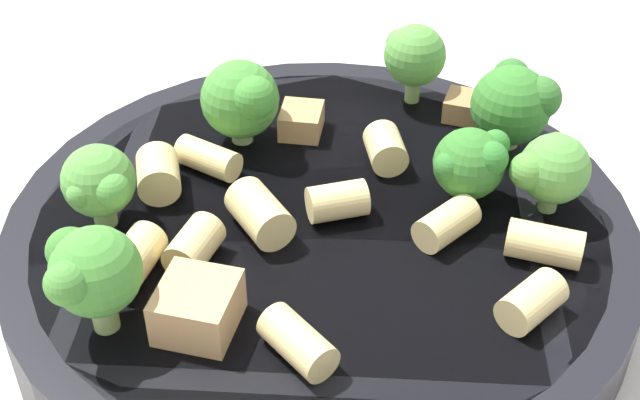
# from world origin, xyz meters

# --- Properties ---
(ground_plane) EXTENTS (2.00, 2.00, 0.00)m
(ground_plane) POSITION_xyz_m (0.00, 0.00, 0.00)
(ground_plane) COLOR beige
(pasta_bowl) EXTENTS (0.25, 0.25, 0.03)m
(pasta_bowl) POSITION_xyz_m (0.00, 0.00, 0.02)
(pasta_bowl) COLOR black
(pasta_bowl) RESTS_ON ground_plane
(broccoli_floret_0) EXTENTS (0.03, 0.03, 0.03)m
(broccoli_floret_0) POSITION_xyz_m (0.04, -0.05, 0.05)
(broccoli_floret_0) COLOR #84AD60
(broccoli_floret_0) RESTS_ON pasta_bowl
(broccoli_floret_1) EXTENTS (0.03, 0.03, 0.04)m
(broccoli_floret_1) POSITION_xyz_m (-0.04, 0.08, 0.05)
(broccoli_floret_1) COLOR #84AD60
(broccoli_floret_1) RESTS_ON pasta_bowl
(broccoli_floret_2) EXTENTS (0.03, 0.04, 0.04)m
(broccoli_floret_2) POSITION_xyz_m (0.03, 0.05, 0.06)
(broccoli_floret_2) COLOR #9EC175
(broccoli_floret_2) RESTS_ON pasta_bowl
(broccoli_floret_3) EXTENTS (0.03, 0.03, 0.04)m
(broccoli_floret_3) POSITION_xyz_m (0.10, 0.00, 0.06)
(broccoli_floret_3) COLOR #93B766
(broccoli_floret_3) RESTS_ON pasta_bowl
(broccoli_floret_4) EXTENTS (0.04, 0.04, 0.04)m
(broccoli_floret_4) POSITION_xyz_m (0.09, -0.05, 0.05)
(broccoli_floret_4) COLOR #9EC175
(broccoli_floret_4) RESTS_ON pasta_bowl
(broccoli_floret_5) EXTENTS (0.03, 0.03, 0.03)m
(broccoli_floret_5) POSITION_xyz_m (0.05, -0.08, 0.05)
(broccoli_floret_5) COLOR #84AD60
(broccoli_floret_5) RESTS_ON pasta_bowl
(broccoli_floret_6) EXTENTS (0.04, 0.03, 0.04)m
(broccoli_floret_6) POSITION_xyz_m (-0.09, 0.04, 0.06)
(broccoli_floret_6) COLOR #93B766
(broccoli_floret_6) RESTS_ON pasta_bowl
(rigatoni_0) EXTENTS (0.03, 0.02, 0.02)m
(rigatoni_0) POSITION_xyz_m (-0.06, 0.05, 0.04)
(rigatoni_0) COLOR #E0C67F
(rigatoni_0) RESTS_ON pasta_bowl
(rigatoni_1) EXTENTS (0.03, 0.02, 0.01)m
(rigatoni_1) POSITION_xyz_m (0.01, -0.05, 0.04)
(rigatoni_1) COLOR #E0C67F
(rigatoni_1) RESTS_ON pasta_bowl
(rigatoni_2) EXTENTS (0.02, 0.03, 0.01)m
(rigatoni_2) POSITION_xyz_m (0.01, 0.06, 0.04)
(rigatoni_2) COLOR #E0C67F
(rigatoni_2) RESTS_ON pasta_bowl
(rigatoni_3) EXTENTS (0.03, 0.03, 0.01)m
(rigatoni_3) POSITION_xyz_m (0.01, -0.01, 0.04)
(rigatoni_3) COLOR #E0C67F
(rigatoni_3) RESTS_ON pasta_bowl
(rigatoni_4) EXTENTS (0.02, 0.03, 0.01)m
(rigatoni_4) POSITION_xyz_m (0.02, -0.09, 0.04)
(rigatoni_4) COLOR #E0C67F
(rigatoni_4) RESTS_ON pasta_bowl
(rigatoni_5) EXTENTS (0.03, 0.03, 0.02)m
(rigatoni_5) POSITION_xyz_m (-0.02, 0.02, 0.04)
(rigatoni_5) COLOR #E0C67F
(rigatoni_5) RESTS_ON pasta_bowl
(rigatoni_6) EXTENTS (0.03, 0.03, 0.02)m
(rigatoni_6) POSITION_xyz_m (-0.01, 0.07, 0.04)
(rigatoni_6) COLOR #E0C67F
(rigatoni_6) RESTS_ON pasta_bowl
(rigatoni_7) EXTENTS (0.03, 0.03, 0.02)m
(rigatoni_7) POSITION_xyz_m (0.05, -0.01, 0.04)
(rigatoni_7) COLOR #E0C67F
(rigatoni_7) RESTS_ON pasta_bowl
(rigatoni_8) EXTENTS (0.02, 0.02, 0.02)m
(rigatoni_8) POSITION_xyz_m (-0.04, 0.03, 0.04)
(rigatoni_8) COLOR #E0C67F
(rigatoni_8) RESTS_ON pasta_bowl
(rigatoni_9) EXTENTS (0.02, 0.03, 0.01)m
(rigatoni_9) POSITION_xyz_m (-0.07, -0.03, 0.04)
(rigatoni_9) COLOR #E0C67F
(rigatoni_9) RESTS_ON pasta_bowl
(rigatoni_10) EXTENTS (0.03, 0.02, 0.01)m
(rigatoni_10) POSITION_xyz_m (-0.02, -0.09, 0.04)
(rigatoni_10) COLOR #E0C67F
(rigatoni_10) RESTS_ON pasta_bowl
(chicken_chunk_0) EXTENTS (0.03, 0.02, 0.01)m
(chicken_chunk_0) POSITION_xyz_m (0.05, 0.04, 0.04)
(chicken_chunk_0) COLOR tan
(chicken_chunk_0) RESTS_ON pasta_bowl
(chicken_chunk_1) EXTENTS (0.02, 0.02, 0.01)m
(chicken_chunk_1) POSITION_xyz_m (0.10, -0.03, 0.04)
(chicken_chunk_1) COLOR #A87A4C
(chicken_chunk_1) RESTS_ON pasta_bowl
(chicken_chunk_2) EXTENTS (0.03, 0.03, 0.02)m
(chicken_chunk_2) POSITION_xyz_m (-0.07, 0.01, 0.04)
(chicken_chunk_2) COLOR tan
(chicken_chunk_2) RESTS_ON pasta_bowl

